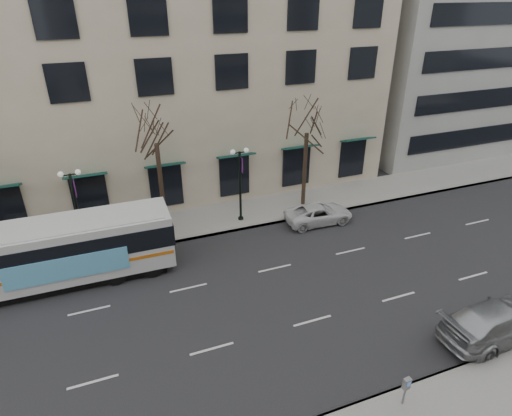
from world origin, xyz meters
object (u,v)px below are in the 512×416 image
tree_far_mid (155,128)px  city_bus (47,253)px  silver_car (498,321)px  lamp_post_left (77,207)px  white_pickup (319,214)px  tree_far_right (308,119)px  lamp_post_right (240,182)px  pay_station (406,386)px

tree_far_mid → city_bus: 9.02m
tree_far_mid → silver_car: bearing=-50.4°
lamp_post_left → white_pickup: size_ratio=1.13×
city_bus → silver_car: bearing=-30.4°
tree_far_right → white_pickup: (-0.12, -2.60, -5.78)m
tree_far_right → white_pickup: size_ratio=1.75×
city_bus → lamp_post_left: bearing=60.3°
tree_far_mid → tree_far_right: bearing=-0.0°
lamp_post_left → tree_far_right: bearing=2.3°
lamp_post_right → pay_station: bearing=-86.4°
lamp_post_left → lamp_post_right: (10.00, 0.00, 0.00)m
tree_far_mid → lamp_post_right: tree_far_mid is taller
tree_far_right → lamp_post_left: 15.40m
city_bus → white_pickup: bearing=3.7°
lamp_post_right → lamp_post_left: bearing=180.0°
city_bus → white_pickup: city_bus is taller
tree_far_right → lamp_post_left: size_ratio=1.55×
tree_far_right → lamp_post_right: (-4.99, -0.60, -3.48)m
white_pickup → pay_station: size_ratio=3.52×
tree_far_mid → silver_car: size_ratio=1.47×
lamp_post_right → city_bus: lamp_post_right is taller
lamp_post_right → white_pickup: 5.75m
city_bus → silver_car: 22.25m
lamp_post_right → white_pickup: (4.87, -2.00, -2.30)m
tree_far_right → lamp_post_right: tree_far_right is taller
city_bus → silver_car: size_ratio=2.26×
white_pickup → pay_station: 14.43m
tree_far_right → pay_station: size_ratio=6.16×
tree_far_mid → city_bus: tree_far_mid is taller
tree_far_right → pay_station: tree_far_right is taller
lamp_post_left → city_bus: (-1.69, -2.89, -1.00)m
city_bus → pay_station: city_bus is taller
tree_far_right → silver_car: 16.11m
tree_far_right → city_bus: tree_far_right is taller
white_pickup → lamp_post_right: bearing=70.0°
city_bus → pay_station: 18.20m
lamp_post_right → city_bus: 12.08m
lamp_post_left → lamp_post_right: size_ratio=1.00×
lamp_post_left → city_bus: lamp_post_left is taller
lamp_post_left → silver_car: size_ratio=0.90×
tree_far_mid → lamp_post_right: bearing=-6.8°
tree_far_mid → city_bus: (-6.68, -3.49, -4.97)m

